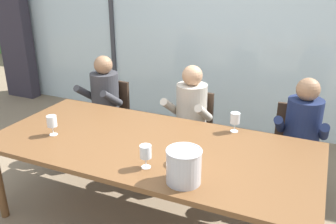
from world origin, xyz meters
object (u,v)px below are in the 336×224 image
Objects in this scene: chair_center at (295,143)px; ice_bucket_primary at (184,166)px; chair_near_curtain at (110,111)px; wine_glass_near_bucket at (235,119)px; dining_table at (151,150)px; tasting_bowl at (180,161)px; wine_glass_by_left_taster at (52,122)px; wine_glass_center_pour at (146,153)px; chair_left_of_center at (191,125)px; person_beige_jumper at (188,115)px; person_charcoal_jacket at (101,101)px; person_navy_polo at (301,134)px.

chair_center is 1.60m from ice_bucket_primary.
wine_glass_near_bucket reaches higher than chair_near_curtain.
wine_glass_near_bucket is at bearing 42.26° from dining_table.
chair_near_curtain reaches higher than tasting_bowl.
wine_glass_center_pour is at bearing -9.26° from wine_glass_by_left_taster.
wine_glass_near_bucket is 1.00× the size of wine_glass_center_pour.
chair_left_of_center is at bearing 91.70° from dining_table.
wine_glass_by_left_taster is at bearing -122.77° from person_beige_jumper.
person_charcoal_jacket and person_navy_polo have the same top height.
wine_glass_near_bucket is (0.56, 0.51, 0.17)m from dining_table.
chair_left_of_center is at bearing 97.10° from wine_glass_center_pour.
person_beige_jumper is at bearing 108.02° from tasting_bowl.
person_charcoal_jacket is 1.79m from tasting_bowl.
dining_table is at bearing -82.63° from chair_left_of_center.
chair_near_curtain is 1.02m from chair_left_of_center.
wine_glass_near_bucket is at bearing -10.85° from chair_near_curtain.
wine_glass_near_bucket is 0.96m from wine_glass_center_pour.
wine_glass_near_bucket reaches higher than dining_table.
dining_table is 3.09× the size of chair_center.
wine_glass_by_left_taster reaches higher than tasting_bowl.
person_charcoal_jacket is (-2.13, -0.15, 0.17)m from chair_center.
person_beige_jumper is at bearing -178.37° from person_navy_polo.
person_navy_polo reaches higher than chair_center.
wine_glass_near_bucket is at bearing -34.73° from chair_left_of_center.
person_beige_jumper is at bearing 109.64° from ice_bucket_primary.
chair_left_of_center is at bearing 176.23° from chair_center.
tasting_bowl is 0.27m from wine_glass_center_pour.
ice_bucket_primary is 0.25m from tasting_bowl.
person_beige_jumper is 4.91× the size of ice_bucket_primary.
person_navy_polo is 6.79× the size of wine_glass_center_pour.
person_navy_polo reaches higher than chair_left_of_center.
wine_glass_center_pour is (-0.31, 0.06, -0.00)m from ice_bucket_primary.
chair_left_of_center is 4.96× the size of wine_glass_near_bucket.
chair_near_curtain is 0.22m from person_charcoal_jacket.
chair_center is 1.69m from wine_glass_center_pour.
chair_center is at bearing 13.34° from person_beige_jumper.
person_charcoal_jacket is at bearing 139.87° from ice_bucket_primary.
chair_center is 0.23m from person_navy_polo.
wine_glass_center_pour is at bearing -77.22° from chair_left_of_center.
person_navy_polo is at bearing 55.22° from tasting_bowl.
ice_bucket_primary is (0.49, -1.43, 0.37)m from chair_left_of_center.
chair_left_of_center is 4.96× the size of wine_glass_center_pour.
person_charcoal_jacket is 1.73m from wine_glass_center_pour.
person_beige_jumper is 1.10m from person_navy_polo.
wine_glass_center_pour is at bearing -77.98° from person_beige_jumper.
chair_near_curtain is 3.58× the size of ice_bucket_primary.
wine_glass_by_left_taster is at bearing -118.08° from chair_left_of_center.
wine_glass_center_pour is (-0.96, -1.22, 0.20)m from person_navy_polo.
chair_near_curtain is 0.73× the size of person_navy_polo.
chair_near_curtain is (-1.05, 1.00, -0.19)m from dining_table.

